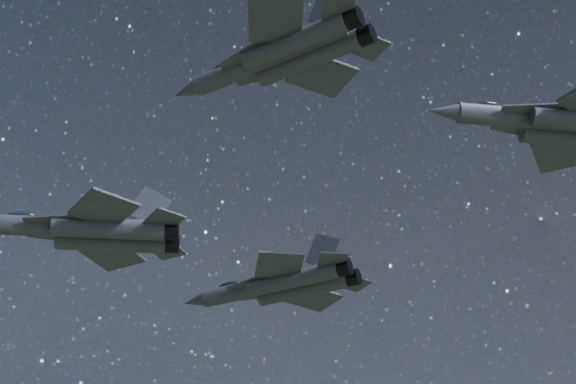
{
  "coord_description": "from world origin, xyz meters",
  "views": [
    {
      "loc": [
        5.63,
        -56.36,
        117.29
      ],
      "look_at": [
        -0.05,
        1.46,
        155.33
      ],
      "focal_mm": 55.0,
      "sensor_mm": 36.0,
      "label": 1
    }
  ],
  "objects": [
    {
      "name": "jet_lead",
      "position": [
        -16.99,
        5.4,
        155.05
      ],
      "size": [
        19.54,
        13.47,
        4.9
      ],
      "rotation": [
        0.0,
        0.0,
        0.18
      ],
      "color": "#373A45"
    },
    {
      "name": "jet_left",
      "position": [
        -1.58,
        13.44,
        153.42
      ],
      "size": [
        17.91,
        11.95,
        4.54
      ],
      "rotation": [
        0.0,
        0.0,
        -0.34
      ],
      "color": "#373A45"
    },
    {
      "name": "jet_right",
      "position": [
        1.09,
        -11.81,
        157.81
      ],
      "size": [
        15.89,
        10.39,
        4.1
      ],
      "rotation": [
        0.0,
        0.0,
        -0.44
      ],
      "color": "#373A45"
    },
    {
      "name": "jet_slot",
      "position": [
        21.2,
        -1.47,
        158.22
      ],
      "size": [
        18.31,
        12.5,
        4.6
      ],
      "rotation": [
        0.0,
        0.0,
        0.23
      ],
      "color": "#373A45"
    }
  ]
}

